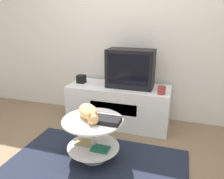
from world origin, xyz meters
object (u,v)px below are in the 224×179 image
(tv, at_px, (130,68))
(dvd_box, at_px, (108,120))
(cat, at_px, (89,112))
(speaker, at_px, (81,79))

(tv, bearing_deg, dvd_box, -89.80)
(tv, height_order, dvd_box, tv)
(tv, relative_size, dvd_box, 2.41)
(cat, bearing_deg, speaker, 170.51)
(speaker, distance_m, cat, 1.03)
(tv, relative_size, cat, 1.41)
(dvd_box, bearing_deg, cat, 169.75)
(speaker, xyz_separation_m, dvd_box, (0.72, -0.94, -0.11))
(dvd_box, bearing_deg, tv, 90.20)
(tv, xyz_separation_m, speaker, (-0.72, -0.02, -0.20))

